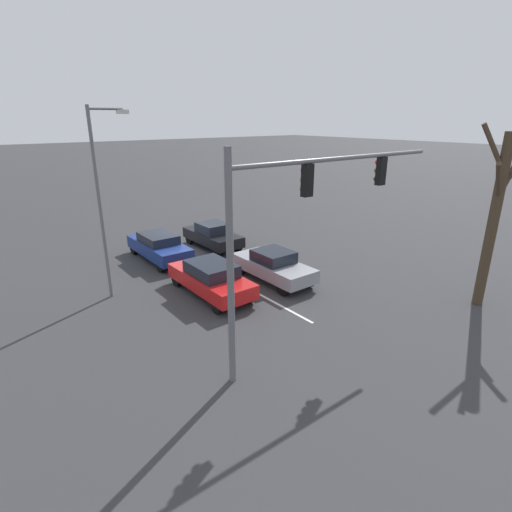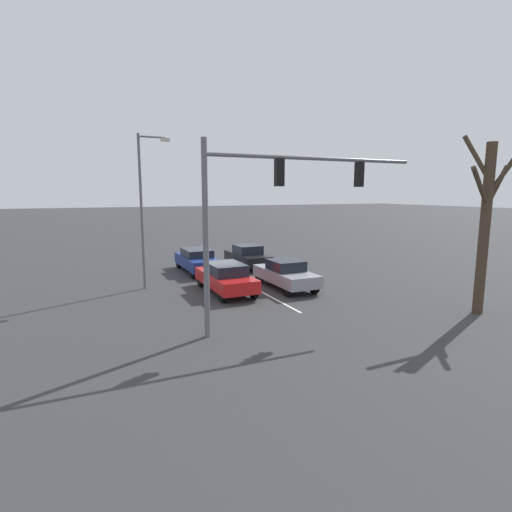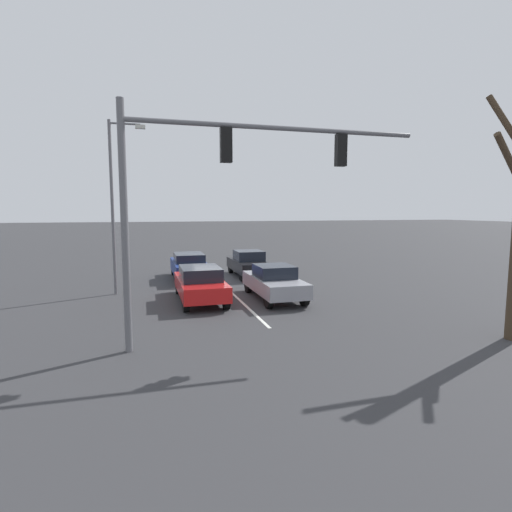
{
  "view_description": "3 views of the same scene",
  "coord_description": "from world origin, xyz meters",
  "px_view_note": "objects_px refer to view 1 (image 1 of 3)",
  "views": [
    {
      "loc": [
        9.95,
        19.64,
        7.39
      ],
      "look_at": [
        0.08,
        6.83,
        1.78
      ],
      "focal_mm": 28.0,
      "sensor_mm": 36.0,
      "label": 1
    },
    {
      "loc": [
        8.33,
        24.1,
        4.97
      ],
      "look_at": [
        -0.22,
        5.19,
        1.66
      ],
      "focal_mm": 28.0,
      "sensor_mm": 36.0,
      "label": 2
    },
    {
      "loc": [
        3.88,
        22.43,
        3.86
      ],
      "look_at": [
        -0.87,
        5.48,
        1.85
      ],
      "focal_mm": 28.0,
      "sensor_mm": 36.0,
      "label": 3
    }
  ],
  "objects_px": {
    "car_gray_leftlane_front": "(273,265)",
    "street_lamp_right_shoulder": "(103,194)",
    "car_red_midlane_front": "(211,278)",
    "car_navy_midlane_second": "(159,246)",
    "traffic_signal_gantry": "(300,210)",
    "car_black_leftlane_second": "(213,235)",
    "bare_tree_near": "(495,214)"
  },
  "relations": [
    {
      "from": "car_black_leftlane_second",
      "to": "traffic_signal_gantry",
      "type": "bearing_deg",
      "value": 71.26
    },
    {
      "from": "car_red_midlane_front",
      "to": "street_lamp_right_shoulder",
      "type": "bearing_deg",
      "value": -35.75
    },
    {
      "from": "bare_tree_near",
      "to": "car_red_midlane_front",
      "type": "bearing_deg",
      "value": -42.51
    },
    {
      "from": "car_gray_leftlane_front",
      "to": "traffic_signal_gantry",
      "type": "relative_size",
      "value": 0.51
    },
    {
      "from": "car_black_leftlane_second",
      "to": "bare_tree_near",
      "type": "height_order",
      "value": "bare_tree_near"
    },
    {
      "from": "street_lamp_right_shoulder",
      "to": "car_navy_midlane_second",
      "type": "bearing_deg",
      "value": -138.43
    },
    {
      "from": "car_gray_leftlane_front",
      "to": "car_black_leftlane_second",
      "type": "xyz_separation_m",
      "value": [
        -0.43,
        -6.12,
        0.02
      ]
    },
    {
      "from": "bare_tree_near",
      "to": "car_black_leftlane_second",
      "type": "bearing_deg",
      "value": -70.51
    },
    {
      "from": "car_navy_midlane_second",
      "to": "street_lamp_right_shoulder",
      "type": "distance_m",
      "value": 6.05
    },
    {
      "from": "car_red_midlane_front",
      "to": "car_navy_midlane_second",
      "type": "relative_size",
      "value": 0.98
    },
    {
      "from": "car_gray_leftlane_front",
      "to": "street_lamp_right_shoulder",
      "type": "xyz_separation_m",
      "value": [
        6.61,
        -2.9,
        3.74
      ]
    },
    {
      "from": "street_lamp_right_shoulder",
      "to": "traffic_signal_gantry",
      "type": "bearing_deg",
      "value": 111.6
    },
    {
      "from": "car_gray_leftlane_front",
      "to": "bare_tree_near",
      "type": "xyz_separation_m",
      "value": [
        -5.15,
        7.21,
        3.09
      ]
    },
    {
      "from": "car_black_leftlane_second",
      "to": "traffic_signal_gantry",
      "type": "height_order",
      "value": "traffic_signal_gantry"
    },
    {
      "from": "car_red_midlane_front",
      "to": "car_black_leftlane_second",
      "type": "relative_size",
      "value": 1.11
    },
    {
      "from": "car_black_leftlane_second",
      "to": "bare_tree_near",
      "type": "bearing_deg",
      "value": 109.49
    },
    {
      "from": "car_red_midlane_front",
      "to": "street_lamp_right_shoulder",
      "type": "distance_m",
      "value": 5.63
    },
    {
      "from": "car_black_leftlane_second",
      "to": "car_red_midlane_front",
      "type": "bearing_deg",
      "value": 57.55
    },
    {
      "from": "traffic_signal_gantry",
      "to": "street_lamp_right_shoulder",
      "type": "xyz_separation_m",
      "value": [
        3.21,
        -8.1,
        -0.32
      ]
    },
    {
      "from": "car_black_leftlane_second",
      "to": "traffic_signal_gantry",
      "type": "xyz_separation_m",
      "value": [
        3.84,
        11.32,
        4.04
      ]
    },
    {
      "from": "car_red_midlane_front",
      "to": "street_lamp_right_shoulder",
      "type": "relative_size",
      "value": 0.59
    },
    {
      "from": "car_navy_midlane_second",
      "to": "bare_tree_near",
      "type": "relative_size",
      "value": 0.65
    },
    {
      "from": "traffic_signal_gantry",
      "to": "bare_tree_near",
      "type": "bearing_deg",
      "value": 166.77
    },
    {
      "from": "car_navy_midlane_second",
      "to": "street_lamp_right_shoulder",
      "type": "xyz_separation_m",
      "value": [
        3.57,
        3.17,
        3.72
      ]
    },
    {
      "from": "traffic_signal_gantry",
      "to": "car_black_leftlane_second",
      "type": "bearing_deg",
      "value": -108.74
    },
    {
      "from": "car_black_leftlane_second",
      "to": "traffic_signal_gantry",
      "type": "relative_size",
      "value": 0.48
    },
    {
      "from": "car_gray_leftlane_front",
      "to": "street_lamp_right_shoulder",
      "type": "height_order",
      "value": "street_lamp_right_shoulder"
    },
    {
      "from": "car_gray_leftlane_front",
      "to": "traffic_signal_gantry",
      "type": "xyz_separation_m",
      "value": [
        3.4,
        5.2,
        4.06
      ]
    },
    {
      "from": "car_navy_midlane_second",
      "to": "traffic_signal_gantry",
      "type": "height_order",
      "value": "traffic_signal_gantry"
    },
    {
      "from": "car_black_leftlane_second",
      "to": "street_lamp_right_shoulder",
      "type": "bearing_deg",
      "value": 24.56
    },
    {
      "from": "car_navy_midlane_second",
      "to": "street_lamp_right_shoulder",
      "type": "relative_size",
      "value": 0.6
    },
    {
      "from": "car_gray_leftlane_front",
      "to": "car_black_leftlane_second",
      "type": "relative_size",
      "value": 1.05
    }
  ]
}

